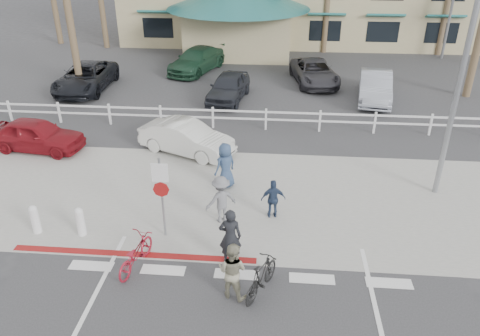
# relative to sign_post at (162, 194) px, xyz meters

# --- Properties ---
(ground) EXTENTS (140.00, 140.00, 0.00)m
(ground) POSITION_rel_sign_post_xyz_m (2.30, -2.20, -1.45)
(ground) COLOR #333335
(sidewalk_plaza) EXTENTS (22.00, 7.00, 0.01)m
(sidewalk_plaza) POSITION_rel_sign_post_xyz_m (2.30, 2.30, -1.44)
(sidewalk_plaza) COLOR gray
(sidewalk_plaza) RESTS_ON ground
(cross_street) EXTENTS (40.00, 5.00, 0.01)m
(cross_street) POSITION_rel_sign_post_xyz_m (2.30, 6.30, -1.45)
(cross_street) COLOR #333335
(cross_street) RESTS_ON ground
(parking_lot) EXTENTS (50.00, 16.00, 0.01)m
(parking_lot) POSITION_rel_sign_post_xyz_m (2.30, 15.80, -1.45)
(parking_lot) COLOR #333335
(parking_lot) RESTS_ON ground
(curb_red) EXTENTS (7.00, 0.25, 0.02)m
(curb_red) POSITION_rel_sign_post_xyz_m (-0.70, -1.00, -1.44)
(curb_red) COLOR maroon
(curb_red) RESTS_ON ground
(rail_fence) EXTENTS (29.40, 0.16, 1.00)m
(rail_fence) POSITION_rel_sign_post_xyz_m (2.80, 8.30, -0.95)
(rail_fence) COLOR silver
(rail_fence) RESTS_ON ground
(sign_post) EXTENTS (0.50, 0.10, 2.90)m
(sign_post) POSITION_rel_sign_post_xyz_m (0.00, 0.00, 0.00)
(sign_post) COLOR gray
(sign_post) RESTS_ON ground
(bollard_0) EXTENTS (0.26, 0.26, 0.95)m
(bollard_0) POSITION_rel_sign_post_xyz_m (-2.50, -0.20, -0.97)
(bollard_0) COLOR silver
(bollard_0) RESTS_ON ground
(bollard_1) EXTENTS (0.26, 0.26, 0.95)m
(bollard_1) POSITION_rel_sign_post_xyz_m (-3.90, -0.20, -0.97)
(bollard_1) COLOR silver
(bollard_1) RESTS_ON ground
(streetlight_0) EXTENTS (0.60, 2.00, 9.00)m
(streetlight_0) POSITION_rel_sign_post_xyz_m (8.80, 3.30, 3.05)
(streetlight_0) COLOR gray
(streetlight_0) RESTS_ON ground
(bike_red) EXTENTS (0.99, 1.81, 0.90)m
(bike_red) POSITION_rel_sign_post_xyz_m (-0.45, -1.51, -1.00)
(bike_red) COLOR maroon
(bike_red) RESTS_ON ground
(rider_red) EXTENTS (0.64, 0.44, 1.70)m
(rider_red) POSITION_rel_sign_post_xyz_m (2.08, -1.07, -0.60)
(rider_red) COLOR black
(rider_red) RESTS_ON ground
(bike_black) EXTENTS (1.10, 1.68, 0.98)m
(bike_black) POSITION_rel_sign_post_xyz_m (2.98, -2.20, -0.96)
(bike_black) COLOR black
(bike_black) RESTS_ON ground
(rider_black) EXTENTS (0.92, 0.81, 1.57)m
(rider_black) POSITION_rel_sign_post_xyz_m (2.27, -2.36, -0.67)
(rider_black) COLOR gray
(rider_black) RESTS_ON ground
(pedestrian_a) EXTENTS (1.17, 1.02, 1.56)m
(pedestrian_a) POSITION_rel_sign_post_xyz_m (1.59, 0.90, -0.67)
(pedestrian_a) COLOR slate
(pedestrian_a) RESTS_ON ground
(pedestrian_child) EXTENTS (0.81, 0.43, 1.32)m
(pedestrian_child) POSITION_rel_sign_post_xyz_m (3.19, 1.27, -0.79)
(pedestrian_child) COLOR navy
(pedestrian_child) RESTS_ON ground
(pedestrian_b) EXTENTS (0.95, 0.95, 1.66)m
(pedestrian_b) POSITION_rel_sign_post_xyz_m (1.48, 3.05, -0.62)
(pedestrian_b) COLOR navy
(pedestrian_b) RESTS_ON ground
(car_white_sedan) EXTENTS (4.17, 2.83, 1.30)m
(car_white_sedan) POSITION_rel_sign_post_xyz_m (-0.40, 5.66, -0.80)
(car_white_sedan) COLOR silver
(car_white_sedan) RESTS_ON ground
(car_red_compact) EXTENTS (4.03, 2.01, 1.32)m
(car_red_compact) POSITION_rel_sign_post_xyz_m (-6.56, 5.42, -0.79)
(car_red_compact) COLOR maroon
(car_red_compact) RESTS_ON ground
(lot_car_0) EXTENTS (2.45, 5.22, 1.44)m
(lot_car_0) POSITION_rel_sign_post_xyz_m (-7.45, 13.05, -0.73)
(lot_car_0) COLOR black
(lot_car_0) RESTS_ON ground
(lot_car_2) EXTENTS (2.25, 4.34, 1.41)m
(lot_car_2) POSITION_rel_sign_post_xyz_m (0.60, 12.11, -0.74)
(lot_car_2) COLOR #21232A
(lot_car_2) RESTS_ON ground
(lot_car_3) EXTENTS (2.24, 4.72, 1.50)m
(lot_car_3) POSITION_rel_sign_post_xyz_m (8.21, 12.69, -0.70)
(lot_car_3) COLOR #9297A3
(lot_car_3) RESTS_ON ground
(lot_car_4) EXTENTS (3.53, 5.29, 1.42)m
(lot_car_4) POSITION_rel_sign_post_xyz_m (-1.94, 17.22, -0.74)
(lot_car_4) COLOR #1B3F2B
(lot_car_4) RESTS_ON ground
(lot_car_5) EXTENTS (2.98, 5.05, 1.32)m
(lot_car_5) POSITION_rel_sign_post_xyz_m (5.22, 15.39, -0.79)
(lot_car_5) COLOR #313137
(lot_car_5) RESTS_ON ground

